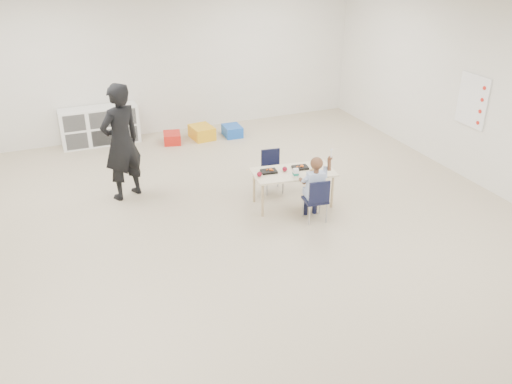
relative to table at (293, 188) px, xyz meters
name	(u,v)px	position (x,y,z in m)	size (l,w,h in m)	color
room	(245,140)	(-1.00, -0.71, 1.13)	(9.00, 9.02, 2.80)	#BCAD91
table	(293,188)	(0.00, 0.00, 0.00)	(1.22, 0.72, 0.53)	#F3E1C3
chair_near	(315,199)	(0.08, -0.52, 0.05)	(0.31, 0.29, 0.64)	black
chair_far	(273,172)	(-0.08, 0.52, 0.05)	(0.31, 0.29, 0.64)	black
child	(316,187)	(0.08, -0.52, 0.23)	(0.42, 0.42, 1.00)	#ABBFE7
lunch_tray_near	(300,167)	(0.13, 0.05, 0.28)	(0.22, 0.16, 0.03)	black
lunch_tray_far	(269,171)	(-0.33, 0.10, 0.28)	(0.22, 0.16, 0.03)	black
milk_carton	(296,172)	(-0.03, -0.14, 0.31)	(0.07, 0.07, 0.10)	white
bread_roll	(315,169)	(0.28, -0.11, 0.29)	(0.09, 0.09, 0.07)	#DDB05A
apple_near	(285,169)	(-0.11, 0.05, 0.30)	(0.07, 0.07, 0.07)	maroon
apple_far	(259,174)	(-0.52, 0.02, 0.30)	(0.07, 0.07, 0.07)	maroon
cubby_shelf	(100,126)	(-2.20, 3.57, 0.08)	(1.40, 0.40, 0.70)	white
rules_poster	(473,101)	(2.98, -0.11, 0.98)	(0.02, 0.60, 0.80)	white
adult	(121,142)	(-2.17, 1.20, 0.60)	(0.63, 0.41, 1.73)	black
bin_red	(172,138)	(-0.98, 3.11, -0.17)	(0.31, 0.40, 0.19)	red
bin_yellow	(202,132)	(-0.39, 3.12, -0.15)	(0.38, 0.49, 0.24)	gold
bin_blue	(232,131)	(0.19, 3.03, -0.17)	(0.32, 0.41, 0.20)	blue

